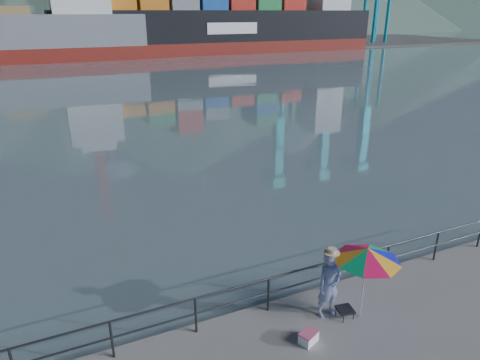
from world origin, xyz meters
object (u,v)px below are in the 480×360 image
object	(u,v)px
fisherman	(329,285)
container_ship	(230,20)
beach_umbrella	(367,254)
cooler_bag	(308,338)

from	to	relation	value
fisherman	container_ship	distance (m)	80.52
fisherman	beach_umbrella	xyz separation A→B (m)	(0.74, -0.43, 0.95)
fisherman	cooler_bag	distance (m)	1.44
beach_umbrella	container_ship	world-z (taller)	container_ship
cooler_bag	container_ship	distance (m)	81.56
beach_umbrella	cooler_bag	distance (m)	2.47
fisherman	beach_umbrella	distance (m)	1.28
beach_umbrella	container_ship	distance (m)	80.60
fisherman	cooler_bag	world-z (taller)	fisherman
cooler_bag	container_ship	world-z (taller)	container_ship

